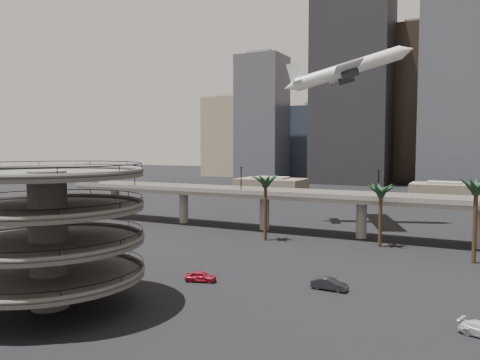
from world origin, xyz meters
The scene contains 9 objects.
ground centered at (0.00, 0.00, 0.00)m, with size 700.00×700.00×0.00m, color black.
parking_ramp centered at (-13.00, -4.00, 9.84)m, with size 22.20×22.20×17.35m.
overpass centered at (0.00, 55.00, 7.34)m, with size 130.00×9.30×14.70m.
palm_trees centered at (21.48, 47.47, 11.30)m, with size 54.40×18.40×14.00m.
low_buildings centered at (6.89, 142.30, 2.86)m, with size 135.00×27.50×6.80m.
skyline centered at (15.11, 217.09, 41.11)m, with size 269.00×86.00×112.53m.
airborne_jet centered at (3.25, 72.40, 37.73)m, with size 30.85×28.17×12.05m.
car_a centered at (-2.53, 13.01, 0.75)m, with size 1.78×4.43×1.51m, color #A81827.
car_b centered at (14.80, 17.38, 0.80)m, with size 1.69×4.85×1.60m, color black.
Camera 1 is at (31.36, -42.52, 19.06)m, focal length 35.00 mm.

